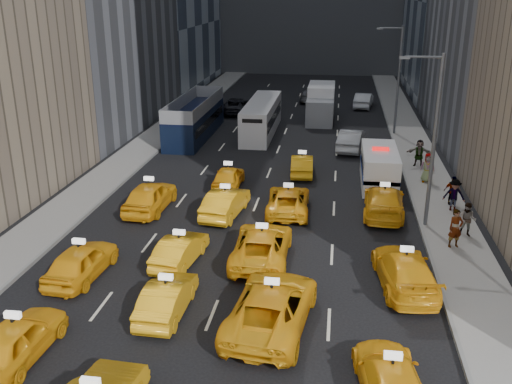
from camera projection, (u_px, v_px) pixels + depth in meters
ground at (200, 345)px, 20.21m from camera, size 160.00×160.00×0.00m
sidewalk_west at (145, 147)px, 44.87m from camera, size 3.00×90.00×0.15m
sidewalk_east at (418, 158)px, 42.03m from camera, size 3.00×90.00×0.15m
curb_west at (162, 147)px, 44.66m from camera, size 0.15×90.00×0.18m
curb_east at (398, 157)px, 42.22m from camera, size 0.15×90.00×0.18m
streetlight_near at (432, 136)px, 28.46m from camera, size 2.15×0.22×9.00m
streetlight_far at (397, 77)px, 47.07m from camera, size 2.15×0.22×9.00m
taxi_4 at (17, 340)px, 19.25m from camera, size 1.99×4.47×1.50m
taxi_5 at (167, 298)px, 21.98m from camera, size 1.51×4.15×1.36m
taxi_6 at (272, 306)px, 21.12m from camera, size 3.38×6.20×1.65m
taxi_7 at (391, 380)px, 17.39m from camera, size 2.47×4.83×1.34m
taxi_8 at (81, 262)px, 24.68m from camera, size 2.08×4.54×1.51m
taxi_9 at (180, 250)px, 25.98m from camera, size 1.91×4.18×1.33m
taxi_10 at (262, 245)px, 26.25m from camera, size 2.58×5.48×1.51m
taxi_11 at (405, 270)px, 23.88m from camera, size 2.77×5.53×1.54m
taxi_12 at (150, 196)px, 32.12m from camera, size 2.11×4.95×1.67m
taxi_13 at (225, 203)px, 31.41m from camera, size 2.16×4.71×1.50m
taxi_14 at (288, 200)px, 31.90m from camera, size 2.49×5.04×1.38m
taxi_15 at (384, 201)px, 31.52m from camera, size 2.48×5.46×1.55m
taxi_16 at (228, 177)px, 35.80m from camera, size 1.63×4.04×1.38m
taxi_17 at (302, 165)px, 38.29m from camera, size 1.66×4.17×1.35m
nypd_van at (379, 168)px, 36.25m from camera, size 2.29×5.70×2.43m
double_decker at (195, 117)px, 47.66m from camera, size 3.20×11.45×3.29m
city_bus at (262, 118)px, 48.77m from camera, size 3.24×10.93×2.78m
box_truck at (321, 103)px, 53.51m from camera, size 2.78×7.23×3.25m
misc_car_0 at (351, 140)px, 43.97m from camera, size 2.38×5.13×1.63m
misc_car_1 at (236, 106)px, 56.68m from camera, size 2.56×5.55×1.54m
misc_car_2 at (310, 95)px, 62.52m from camera, size 2.42×4.98×1.40m
misc_car_3 at (270, 99)px, 59.77m from camera, size 2.03×4.68×1.57m
misc_car_4 at (364, 100)px, 59.36m from camera, size 2.26×4.88×1.55m
pedestrian_0 at (456, 228)px, 27.18m from camera, size 0.80×0.64×1.92m
pedestrian_1 at (467, 220)px, 28.43m from camera, size 0.96×0.77×1.74m
pedestrian_2 at (454, 195)px, 31.66m from camera, size 1.25×0.69×1.82m
pedestrian_3 at (452, 190)px, 32.59m from camera, size 1.06×0.66×1.68m
pedestrian_4 at (427, 168)px, 36.30m from camera, size 0.95×0.55×1.89m
pedestrian_5 at (419, 153)px, 39.59m from camera, size 1.76×0.69×1.85m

